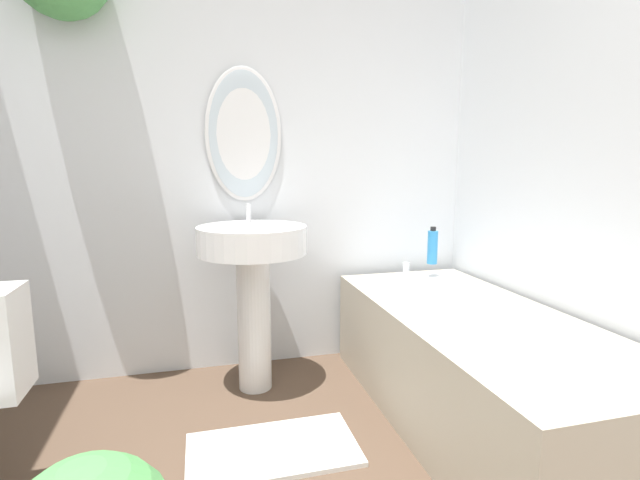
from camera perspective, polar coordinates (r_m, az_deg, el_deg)
wall_back at (r=2.59m, az=-12.37°, el=13.48°), size 2.69×0.43×2.40m
wall_right at (r=2.10m, az=34.63°, el=9.24°), size 0.06×2.52×2.40m
pedestal_sink at (r=2.34m, az=-8.26°, el=-3.39°), size 0.54×0.54×0.94m
bathtub at (r=2.23m, az=18.58°, el=-14.39°), size 0.74×1.66×0.58m
shampoo_bottle at (r=2.73m, az=13.68°, el=-0.80°), size 0.06×0.06×0.21m
bath_mat at (r=2.05m, az=-5.82°, el=-24.28°), size 0.68×0.37×0.02m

